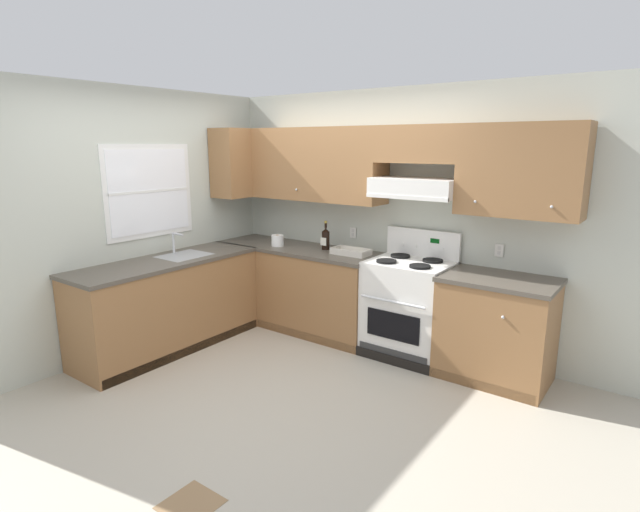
{
  "coord_description": "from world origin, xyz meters",
  "views": [
    {
      "loc": [
        2.77,
        -2.91,
        2.01
      ],
      "look_at": [
        0.11,
        0.7,
        1.0
      ],
      "focal_mm": 27.96,
      "sensor_mm": 36.0,
      "label": 1
    }
  ],
  "objects": [
    {
      "name": "counter_left_run",
      "position": [
        -1.24,
        -0.0,
        0.46
      ],
      "size": [
        0.63,
        1.91,
        1.13
      ],
      "color": "olive",
      "rests_on": "ground_plane"
    },
    {
      "name": "wall_left",
      "position": [
        -1.59,
        0.23,
        1.34
      ],
      "size": [
        0.47,
        4.0,
        2.55
      ],
      "color": "beige",
      "rests_on": "ground_plane"
    },
    {
      "name": "paper_towel_roll",
      "position": [
        -0.8,
        1.16,
        0.97
      ],
      "size": [
        0.13,
        0.13,
        0.12
      ],
      "color": "white",
      "rests_on": "counter_back_run"
    },
    {
      "name": "wine_bottle",
      "position": [
        -0.26,
        1.32,
        1.03
      ],
      "size": [
        0.08,
        0.09,
        0.31
      ],
      "color": "black",
      "rests_on": "counter_back_run"
    },
    {
      "name": "ground_plane",
      "position": [
        0.0,
        0.0,
        0.0
      ],
      "size": [
        7.04,
        7.04,
        0.0
      ],
      "primitive_type": "plane",
      "color": "#B2AA99"
    },
    {
      "name": "counter_back_run",
      "position": [
        0.13,
        1.24,
        0.45
      ],
      "size": [
        3.6,
        0.65,
        0.91
      ],
      "color": "olive",
      "rests_on": "ground_plane"
    },
    {
      "name": "stove",
      "position": [
        0.76,
        1.25,
        0.48
      ],
      "size": [
        0.76,
        0.62,
        1.2
      ],
      "color": "white",
      "rests_on": "ground_plane"
    },
    {
      "name": "bowl",
      "position": [
        0.09,
        1.26,
        0.93
      ],
      "size": [
        0.39,
        0.2,
        0.06
      ],
      "color": "beige",
      "rests_on": "counter_back_run"
    },
    {
      "name": "wall_back",
      "position": [
        0.4,
        1.53,
        1.48
      ],
      "size": [
        4.68,
        0.57,
        2.55
      ],
      "color": "beige",
      "rests_on": "ground_plane"
    },
    {
      "name": "floor_accent_tile",
      "position": [
        0.72,
        -1.37,
        0.0
      ],
      "size": [
        0.3,
        0.3,
        0.01
      ],
      "primitive_type": "cube",
      "color": "olive",
      "rests_on": "ground_plane"
    }
  ]
}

